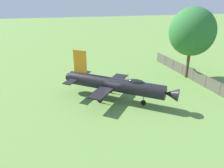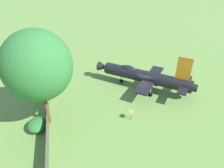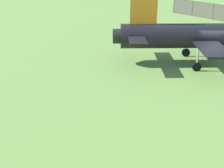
% 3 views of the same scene
% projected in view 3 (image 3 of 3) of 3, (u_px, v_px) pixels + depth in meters
% --- Properties ---
extents(ground_plane, '(200.00, 200.00, 0.00)m').
position_uv_depth(ground_plane, '(208.00, 63.00, 22.84)').
color(ground_plane, '#668E42').
extents(display_jet, '(12.73, 10.59, 5.78)m').
position_uv_depth(display_jet, '(217.00, 35.00, 22.04)').
color(display_jet, black).
rests_on(display_jet, ground_plane).
extents(info_plaque, '(0.71, 0.70, 1.14)m').
position_uv_depth(info_plaque, '(178.00, 28.00, 28.89)').
color(info_plaque, '#333333').
rests_on(info_plaque, ground_plane).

